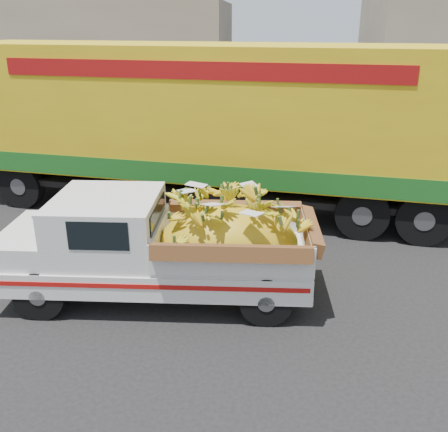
{
  "coord_description": "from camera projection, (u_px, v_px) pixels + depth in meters",
  "views": [
    {
      "loc": [
        2.92,
        -6.8,
        4.25
      ],
      "look_at": [
        2.2,
        1.0,
        1.19
      ],
      "focal_mm": 40.0,
      "sensor_mm": 36.0,
      "label": 1
    }
  ],
  "objects": [
    {
      "name": "ground",
      "position": [
        84.0,
        302.0,
        8.1
      ],
      "size": [
        100.0,
        100.0,
        0.0
      ],
      "primitive_type": "plane",
      "color": "black",
      "rests_on": "ground"
    },
    {
      "name": "curb",
      "position": [
        168.0,
        175.0,
        14.57
      ],
      "size": [
        60.0,
        0.25,
        0.15
      ],
      "primitive_type": "cube",
      "color": "gray",
      "rests_on": "ground"
    },
    {
      "name": "sidewalk",
      "position": [
        180.0,
        157.0,
        16.52
      ],
      "size": [
        60.0,
        4.0,
        0.14
      ],
      "primitive_type": "cube",
      "color": "gray",
      "rests_on": "ground"
    },
    {
      "name": "building_left",
      "position": [
        21.0,
        64.0,
        21.79
      ],
      "size": [
        18.0,
        6.0,
        5.0
      ],
      "primitive_type": "cube",
      "color": "gray",
      "rests_on": "ground"
    },
    {
      "name": "pickup_truck",
      "position": [
        180.0,
        245.0,
        7.97
      ],
      "size": [
        4.95,
        1.99,
        1.71
      ],
      "rotation": [
        0.0,
        0.0,
        0.04
      ],
      "color": "black",
      "rests_on": "ground"
    },
    {
      "name": "semi_trailer",
      "position": [
        212.0,
        121.0,
        11.41
      ],
      "size": [
        12.06,
        4.27,
        3.8
      ],
      "rotation": [
        0.0,
        0.0,
        -0.15
      ],
      "color": "black",
      "rests_on": "ground"
    }
  ]
}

